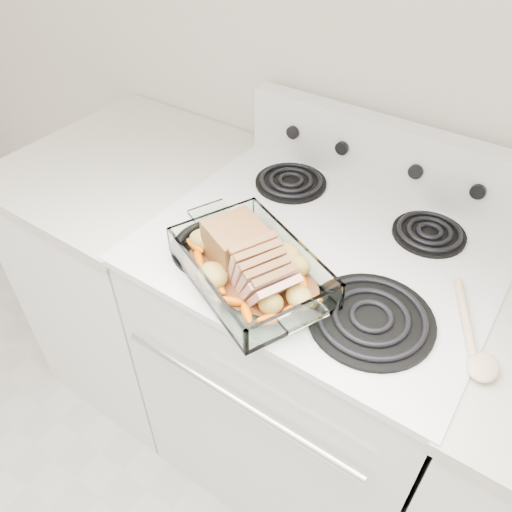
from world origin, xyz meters
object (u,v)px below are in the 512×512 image
Objects in this scene: electric_range at (310,360)px; pork_roast at (241,256)px; counter_left at (145,274)px; baking_dish at (251,272)px.

electric_range is 4.79× the size of pork_roast.
electric_range is 0.67m from counter_left.
pork_roast reaches higher than baking_dish.
electric_range is 0.53m from baking_dish.
baking_dish is (-0.07, -0.20, 0.48)m from electric_range.
counter_left is 0.81m from pork_roast.
counter_left is (-0.67, -0.00, -0.02)m from electric_range.
electric_range is 0.56m from pork_roast.
electric_range is at bearing 96.35° from baking_dish.
electric_range reaches higher than baking_dish.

